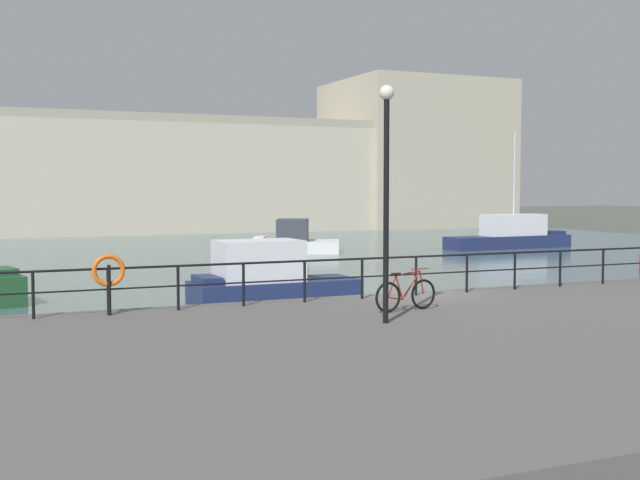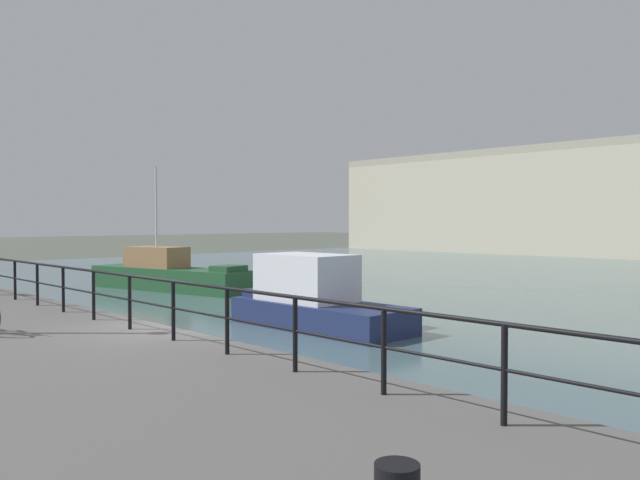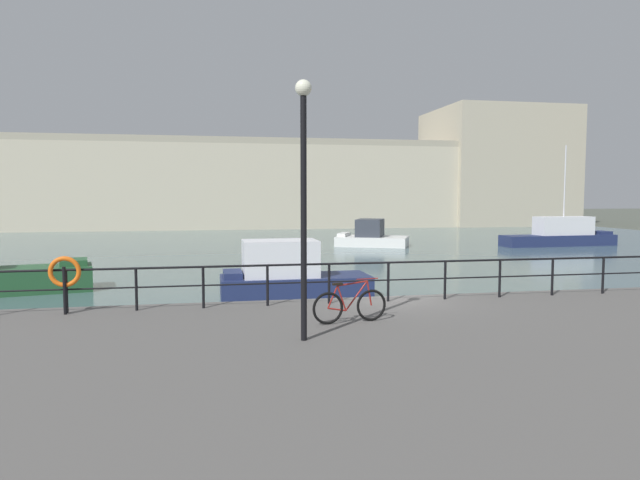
% 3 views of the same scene
% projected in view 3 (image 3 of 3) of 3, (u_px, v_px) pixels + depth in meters
% --- Properties ---
extents(ground_plane, '(240.00, 240.00, 0.00)m').
position_uv_depth(ground_plane, '(389.00, 330.00, 16.14)').
color(ground_plane, '#4C5147').
extents(water_basin, '(80.00, 60.00, 0.01)m').
position_uv_depth(water_basin, '(274.00, 242.00, 45.71)').
color(water_basin, '#476066').
rests_on(water_basin, ground_plane).
extents(quay_promenade, '(56.00, 13.00, 0.96)m').
position_uv_depth(quay_promenade, '(505.00, 390.00, 9.73)').
color(quay_promenade, '#565451').
rests_on(quay_promenade, ground_plane).
extents(harbor_building, '(77.67, 13.82, 14.47)m').
position_uv_depth(harbor_building, '(320.00, 182.00, 68.61)').
color(harbor_building, '#C1B79E').
rests_on(harbor_building, ground_plane).
extents(moored_red_daysailer, '(8.87, 2.27, 7.45)m').
position_uv_depth(moored_red_daysailer, '(561.00, 234.00, 42.37)').
color(moored_red_daysailer, navy).
rests_on(moored_red_daysailer, water_basin).
extents(moored_green_narrowboat, '(5.63, 2.18, 2.11)m').
position_uv_depth(moored_green_narrowboat, '(288.00, 274.00, 21.48)').
color(moored_green_narrowboat, navy).
rests_on(moored_green_narrowboat, water_basin).
extents(moored_blue_motorboat, '(5.92, 4.86, 2.00)m').
position_uv_depth(moored_blue_motorboat, '(371.00, 236.00, 42.07)').
color(moored_blue_motorboat, white).
rests_on(moored_blue_motorboat, water_basin).
extents(quay_railing, '(24.40, 0.07, 1.08)m').
position_uv_depth(quay_railing, '(359.00, 275.00, 15.06)').
color(quay_railing, black).
rests_on(quay_railing, quay_promenade).
extents(parked_bicycle, '(1.76, 0.32, 0.98)m').
position_uv_depth(parked_bicycle, '(350.00, 305.00, 12.71)').
color(parked_bicycle, black).
rests_on(parked_bicycle, quay_promenade).
extents(life_ring_stand, '(0.75, 0.16, 1.40)m').
position_uv_depth(life_ring_stand, '(65.00, 274.00, 13.58)').
color(life_ring_stand, black).
rests_on(life_ring_stand, quay_promenade).
extents(quay_lamp_post, '(0.32, 0.32, 5.05)m').
position_uv_depth(quay_lamp_post, '(304.00, 178.00, 10.94)').
color(quay_lamp_post, black).
rests_on(quay_lamp_post, quay_promenade).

